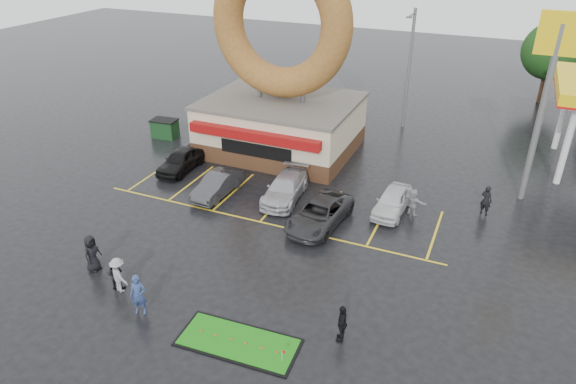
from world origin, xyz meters
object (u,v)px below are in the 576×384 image
at_px(streetlight_left, 238,53).
at_px(dumpster, 165,129).
at_px(car_black, 181,160).
at_px(streetlight_mid, 409,67).
at_px(shell_sign, 550,75).
at_px(putting_green, 238,342).
at_px(person_cameraman, 342,323).
at_px(car_grey, 320,214).
at_px(person_blue, 138,295).
at_px(car_white, 392,201).
at_px(car_silver, 285,188).
at_px(donut_shop, 281,89).
at_px(car_dgrey, 217,185).

distance_m(streetlight_left, dumpster, 9.47).
bearing_deg(car_black, streetlight_mid, 47.98).
bearing_deg(shell_sign, putting_green, -119.80).
bearing_deg(person_cameraman, streetlight_mid, 176.72).
distance_m(person_cameraman, dumpster, 24.04).
distance_m(car_grey, person_blue, 10.55).
relative_size(shell_sign, car_white, 2.71).
bearing_deg(putting_green, person_cameraman, 26.27).
distance_m(streetlight_mid, car_silver, 15.55).
relative_size(streetlight_mid, putting_green, 1.84).
bearing_deg(streetlight_left, person_cameraman, -53.99).
relative_size(donut_shop, dumpster, 7.50).
bearing_deg(car_dgrey, streetlight_left, 115.76).
xyz_separation_m(car_dgrey, dumpster, (-8.30, 6.39, -0.01)).
height_order(donut_shop, dumpster, donut_shop).
xyz_separation_m(streetlight_left, putting_green, (13.23, -24.98, -4.74)).
distance_m(person_cameraman, putting_green, 4.12).
relative_size(car_black, dumpster, 2.31).
bearing_deg(streetlight_mid, dumpster, -149.88).
xyz_separation_m(streetlight_mid, putting_green, (-0.77, -25.98, -4.74)).
relative_size(car_white, person_blue, 2.08).
xyz_separation_m(donut_shop, car_dgrey, (-0.70, -7.73, -3.81)).
bearing_deg(car_black, shell_sign, 11.30).
height_order(car_grey, putting_green, car_grey).
bearing_deg(shell_sign, car_dgrey, -157.97).
xyz_separation_m(donut_shop, car_grey, (6.08, -8.54, -3.78)).
bearing_deg(car_silver, car_dgrey, -168.96).
xyz_separation_m(car_grey, putting_green, (0.15, -9.49, -0.64)).
distance_m(car_black, car_silver, 7.85).
height_order(person_cameraman, dumpster, person_cameraman).
bearing_deg(putting_green, car_black, 131.37).
relative_size(donut_shop, car_white, 3.45).
relative_size(person_blue, dumpster, 1.04).
distance_m(car_grey, car_white, 4.38).
height_order(streetlight_left, putting_green, streetlight_left).
bearing_deg(shell_sign, dumpster, -179.16).
distance_m(car_grey, person_cameraman, 8.58).
distance_m(streetlight_left, car_grey, 20.69).
distance_m(donut_shop, car_black, 8.26).
relative_size(person_cameraman, putting_green, 0.34).
relative_size(car_dgrey, car_silver, 0.85).
relative_size(streetlight_left, car_dgrey, 2.25).
relative_size(donut_shop, streetlight_mid, 1.50).
bearing_deg(car_dgrey, car_grey, -4.34).
bearing_deg(car_black, person_blue, -64.90).
xyz_separation_m(car_white, dumpster, (-18.33, 4.27, -0.02)).
bearing_deg(car_black, dumpster, 133.29).
bearing_deg(donut_shop, car_black, -128.81).
distance_m(car_dgrey, car_silver, 4.07).
bearing_deg(person_blue, putting_green, -20.39).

